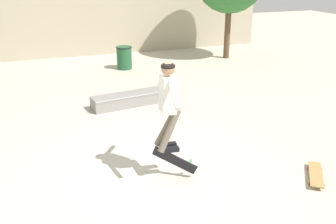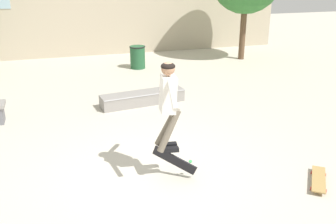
# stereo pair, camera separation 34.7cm
# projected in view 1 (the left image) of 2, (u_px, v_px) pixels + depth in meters

# --- Properties ---
(ground_plane) EXTENTS (40.00, 40.00, 0.00)m
(ground_plane) POSITION_uv_depth(u_px,v_px,m) (153.00, 174.00, 6.33)
(ground_plane) COLOR beige
(skate_ledge) EXTENTS (2.20, 0.78, 0.32)m
(skate_ledge) POSITION_uv_depth(u_px,v_px,m) (134.00, 99.00, 9.46)
(skate_ledge) COLOR gray
(skate_ledge) RESTS_ON ground_plane
(trash_bin) EXTENTS (0.55, 0.55, 0.77)m
(trash_bin) POSITION_uv_depth(u_px,v_px,m) (124.00, 57.00, 12.73)
(trash_bin) COLOR #235633
(trash_bin) RESTS_ON ground_plane
(skater) EXTENTS (0.43, 1.27, 1.46)m
(skater) POSITION_uv_depth(u_px,v_px,m) (168.00, 99.00, 5.80)
(skater) COLOR silver
(skateboard_flipping) EXTENTS (0.63, 0.51, 0.49)m
(skateboard_flipping) POSITION_uv_depth(u_px,v_px,m) (175.00, 160.00, 6.16)
(skateboard_flipping) COLOR black
(skateboard_resting) EXTENTS (0.67, 0.79, 0.08)m
(skateboard_resting) POSITION_uv_depth(u_px,v_px,m) (316.00, 174.00, 6.18)
(skateboard_resting) COLOR #AD894C
(skateboard_resting) RESTS_ON ground_plane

